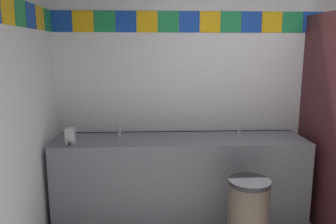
% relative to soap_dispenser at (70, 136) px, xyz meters
% --- Properties ---
extents(wall_back, '(4.34, 0.09, 2.69)m').
position_rel_soap_dispenser_xyz_m(wall_back, '(1.92, 0.51, 0.40)').
color(wall_back, silver).
rests_on(wall_back, ground_plane).
extents(vanity_counter, '(2.50, 0.59, 0.87)m').
position_rel_soap_dispenser_xyz_m(vanity_counter, '(1.05, 0.17, -0.51)').
color(vanity_counter, slate).
rests_on(vanity_counter, ground_plane).
extents(faucet_left, '(0.04, 0.10, 0.14)m').
position_rel_soap_dispenser_xyz_m(faucet_left, '(0.43, 0.26, -0.03)').
color(faucet_left, silver).
rests_on(faucet_left, vanity_counter).
extents(faucet_right, '(0.04, 0.10, 0.14)m').
position_rel_soap_dispenser_xyz_m(faucet_right, '(1.68, 0.26, -0.03)').
color(faucet_right, silver).
rests_on(faucet_right, vanity_counter).
extents(soap_dispenser, '(0.09, 0.09, 0.16)m').
position_rel_soap_dispenser_xyz_m(soap_dispenser, '(0.00, 0.00, 0.00)').
color(soap_dispenser, '#B7BABF').
rests_on(soap_dispenser, vanity_counter).
extents(trash_bin, '(0.35, 0.35, 0.68)m').
position_rel_soap_dispenser_xyz_m(trash_bin, '(1.58, -0.48, -0.61)').
color(trash_bin, brown).
rests_on(trash_bin, ground_plane).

